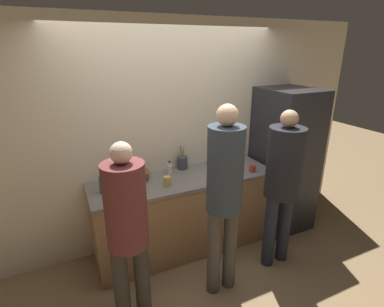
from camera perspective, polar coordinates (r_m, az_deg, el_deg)
name	(u,v)px	position (r m, az deg, el deg)	size (l,w,h in m)	color
ground_plane	(198,264)	(3.55, 1.10, -20.33)	(14.00, 14.00, 0.00)	#8C704C
wall_back	(172,136)	(3.50, -3.85, 3.33)	(5.20, 0.06, 2.60)	beige
counter	(184,212)	(3.57, -1.57, -11.14)	(2.08, 0.68, 0.91)	#9E754C
refrigerator	(284,160)	(4.04, 17.06, -1.14)	(0.63, 0.74, 1.82)	#232328
person_left	(127,225)	(2.46, -12.24, -13.14)	(0.33, 0.33, 1.65)	#38332D
person_center	(224,189)	(2.69, 6.19, -6.80)	(0.32, 0.32, 1.85)	#4C4742
person_right	(283,177)	(3.19, 16.93, -4.23)	(0.36, 0.36, 1.73)	#232838
fruit_bowl	(134,176)	(3.33, -11.00, -4.17)	(0.33, 0.33, 0.13)	brown
utensil_crock	(182,162)	(3.55, -1.86, -1.72)	(0.12, 0.12, 0.29)	#3D424C
bottle_clear	(170,169)	(3.42, -4.29, -2.93)	(0.06, 0.06, 0.15)	silver
bottle_green	(102,184)	(3.10, -16.71, -5.55)	(0.06, 0.06, 0.24)	#236033
cup_red	(252,168)	(3.55, 11.42, -2.74)	(0.08, 0.08, 0.08)	#A33D33
cup_yellow	(168,181)	(3.14, -4.69, -5.27)	(0.07, 0.07, 0.10)	gold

